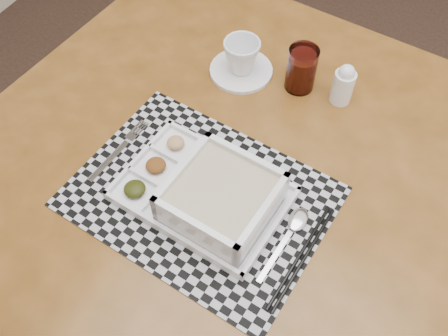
{
  "coord_description": "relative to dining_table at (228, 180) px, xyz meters",
  "views": [
    {
      "loc": [
        -0.44,
        -1.11,
        1.65
      ],
      "look_at": [
        -0.7,
        -0.65,
        0.9
      ],
      "focal_mm": 40.0,
      "sensor_mm": 36.0,
      "label": 1
    }
  ],
  "objects": [
    {
      "name": "chopsticks",
      "position": [
        0.23,
        -0.14,
        0.09
      ],
      "size": [
        0.03,
        0.24,
        0.01
      ],
      "color": "black",
      "rests_on": "placemat"
    },
    {
      "name": "fork",
      "position": [
        -0.21,
        -0.09,
        0.09
      ],
      "size": [
        0.03,
        0.19,
        0.0
      ],
      "color": "silver",
      "rests_on": "placemat"
    },
    {
      "name": "dining_table",
      "position": [
        0.0,
        0.0,
        0.0
      ],
      "size": [
        1.16,
        1.16,
        0.81
      ],
      "color": "#4E2E0E",
      "rests_on": "ground"
    },
    {
      "name": "cup",
      "position": [
        -0.09,
        0.24,
        0.13
      ],
      "size": [
        0.1,
        0.1,
        0.08
      ],
      "primitive_type": "imported",
      "rotation": [
        0.0,
        0.0,
        -0.13
      ],
      "color": "white",
      "rests_on": "saucer"
    },
    {
      "name": "saucer",
      "position": [
        -0.09,
        0.24,
        0.09
      ],
      "size": [
        0.15,
        0.15,
        0.01
      ],
      "primitive_type": "cylinder",
      "color": "white",
      "rests_on": "dining_table"
    },
    {
      "name": "juice_glass",
      "position": [
        0.04,
        0.26,
        0.13
      ],
      "size": [
        0.07,
        0.07,
        0.11
      ],
      "color": "white",
      "rests_on": "dining_table"
    },
    {
      "name": "serving_tray",
      "position": [
        0.03,
        -0.12,
        0.12
      ],
      "size": [
        0.34,
        0.24,
        0.09
      ],
      "color": "white",
      "rests_on": "placemat"
    },
    {
      "name": "placemat",
      "position": [
        -0.0,
        -0.11,
        0.09
      ],
      "size": [
        0.52,
        0.4,
        0.0
      ],
      "primitive_type": "cube",
      "rotation": [
        0.0,
        0.0,
        -0.07
      ],
      "color": "#A2A1A9",
      "rests_on": "dining_table"
    },
    {
      "name": "spoon",
      "position": [
        0.19,
        -0.08,
        0.09
      ],
      "size": [
        0.04,
        0.18,
        0.01
      ],
      "color": "silver",
      "rests_on": "placemat"
    },
    {
      "name": "creamer_bottle",
      "position": [
        0.14,
        0.27,
        0.13
      ],
      "size": [
        0.05,
        0.05,
        0.1
      ],
      "color": "white",
      "rests_on": "dining_table"
    }
  ]
}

